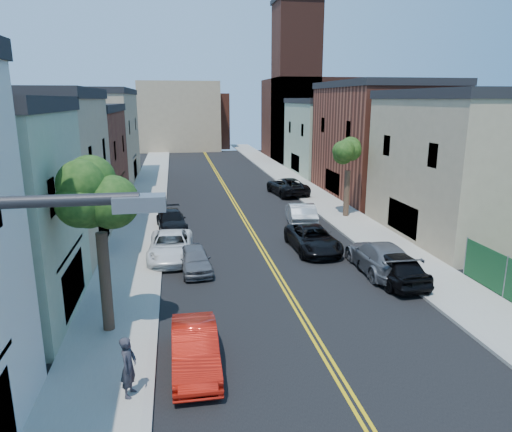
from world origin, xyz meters
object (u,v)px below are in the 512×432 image
white_pickup (171,246)px  black_car_left (171,220)px  black_car_right (392,266)px  black_suv_lane (313,239)px  grey_car_right (380,257)px  silver_car_right (301,214)px  pedestrian_left (129,367)px  grey_car_left (195,259)px  dark_car_right_far (287,186)px  red_sedan (195,349)px

white_pickup → black_car_left: 6.20m
black_car_right → black_suv_lane: bearing=-69.1°
grey_car_right → silver_car_right: 9.92m
black_suv_lane → pedestrian_left: pedestrian_left is taller
black_car_right → black_suv_lane: (-2.50, 5.47, -0.09)m
silver_car_right → pedestrian_left: (-10.50, -18.77, 0.26)m
grey_car_left → black_car_right: size_ratio=0.80×
black_car_right → dark_car_right_far: bearing=-93.7°
black_car_right → silver_car_right: (-1.70, 11.19, 0.02)m
silver_car_right → black_suv_lane: size_ratio=0.97×
black_car_left → grey_car_right: bearing=-48.4°
grey_car_right → pedestrian_left: size_ratio=2.95×
white_pickup → dark_car_right_far: 20.25m
grey_car_left → black_car_right: (9.73, -3.19, 0.17)m
white_pickup → pedestrian_left: pedestrian_left is taller
pedestrian_left → grey_car_right: bearing=-37.0°
grey_car_left → black_car_right: bearing=-22.6°
grey_car_left → silver_car_right: bearing=40.5°
pedestrian_left → black_suv_lane: bearing=-20.1°
black_car_left → pedestrian_left: (-1.20, -19.25, 0.43)m
black_car_left → grey_car_right: size_ratio=0.84×
white_pickup → black_car_right: bearing=-24.5°
red_sedan → dark_car_right_far: dark_car_right_far is taller
red_sedan → grey_car_right: bearing=37.0°
silver_car_right → dark_car_right_far: bearing=-90.6°
white_pickup → black_car_left: bearing=92.0°
black_car_left → black_suv_lane: size_ratio=0.89×
black_car_right → dark_car_right_far: 22.48m
pedestrian_left → black_car_left: bearing=13.0°
red_sedan → grey_car_right: size_ratio=0.78×
grey_car_left → pedestrian_left: size_ratio=2.04×
red_sedan → black_suv_lane: (7.65, 11.68, 0.02)m
white_pickup → dark_car_right_far: bearing=59.1°
white_pickup → silver_car_right: silver_car_right is taller
black_car_left → white_pickup: bearing=-95.4°
red_sedan → dark_car_right_far: (10.15, 28.68, 0.09)m
black_car_left → black_car_right: black_car_right is taller
grey_car_right → black_suv_lane: 4.76m
grey_car_left → silver_car_right: 11.33m
grey_car_left → black_suv_lane: 7.58m
red_sedan → pedestrian_left: bearing=-146.1°
black_car_right → grey_car_left: bearing=-21.9°
black_car_right → dark_car_right_far: black_car_right is taller
white_pickup → grey_car_right: grey_car_right is taller
red_sedan → silver_car_right: bearing=64.2°
red_sedan → grey_car_right: grey_car_right is taller
white_pickup → black_suv_lane: 8.50m
red_sedan → black_car_right: 11.89m
red_sedan → black_car_left: 17.90m
silver_car_right → pedestrian_left: size_ratio=2.69×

